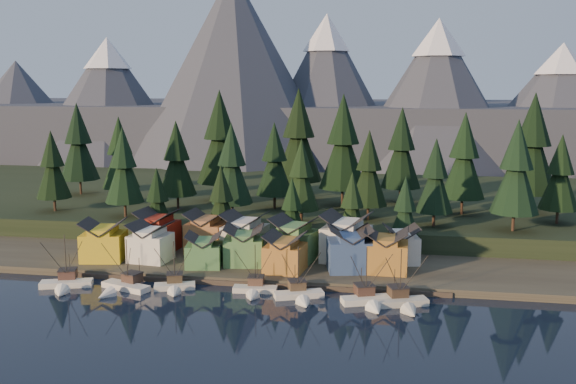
% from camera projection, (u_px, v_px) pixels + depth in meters
% --- Properties ---
extents(ground, '(500.00, 500.00, 0.00)m').
position_uv_depth(ground, '(227.00, 312.00, 113.46)').
color(ground, black).
rests_on(ground, ground).
extents(shore_strip, '(400.00, 50.00, 1.50)m').
position_uv_depth(shore_strip, '(271.00, 251.00, 152.20)').
color(shore_strip, '#343026').
rests_on(shore_strip, ground).
extents(hillside, '(420.00, 100.00, 6.00)m').
position_uv_depth(hillside, '(302.00, 203.00, 200.40)').
color(hillside, black).
rests_on(hillside, ground).
extents(dock, '(80.00, 4.00, 1.00)m').
position_uv_depth(dock, '(248.00, 282.00, 129.41)').
color(dock, '#4C4136').
rests_on(dock, ground).
extents(mountain_ridge, '(560.00, 190.00, 90.00)m').
position_uv_depth(mountain_ridge, '(331.00, 112.00, 317.34)').
color(mountain_ridge, '#454B59').
rests_on(mountain_ridge, ground).
extents(boat_0, '(10.75, 11.20, 11.60)m').
position_uv_depth(boat_0, '(65.00, 278.00, 126.46)').
color(boat_0, white).
rests_on(boat_0, ground).
extents(boat_1, '(10.91, 11.29, 11.10)m').
position_uv_depth(boat_1, '(121.00, 281.00, 124.83)').
color(boat_1, silver).
rests_on(boat_1, ground).
extents(boat_2, '(8.66, 9.21, 10.60)m').
position_uv_depth(boat_2, '(174.00, 280.00, 125.19)').
color(boat_2, beige).
rests_on(boat_2, ground).
extents(boat_3, '(8.92, 9.58, 10.34)m').
position_uv_depth(boat_3, '(254.00, 283.00, 123.37)').
color(boat_3, beige).
rests_on(boat_3, ground).
extents(boat_4, '(9.99, 10.42, 10.88)m').
position_uv_depth(boat_4, '(300.00, 289.00, 120.08)').
color(boat_4, silver).
rests_on(boat_4, ground).
extents(boat_5, '(10.13, 10.66, 11.63)m').
position_uv_depth(boat_5, '(369.00, 293.00, 116.85)').
color(boat_5, white).
rests_on(boat_5, ground).
extents(boat_6, '(10.47, 10.96, 11.61)m').
position_uv_depth(boat_6, '(403.00, 296.00, 115.69)').
color(boat_6, beige).
rests_on(boat_6, ground).
extents(house_front_0, '(10.15, 9.74, 8.90)m').
position_uv_depth(house_front_0, '(104.00, 239.00, 141.03)').
color(house_front_0, gold).
rests_on(house_front_0, shore_strip).
extents(house_front_1, '(9.05, 8.75, 8.52)m').
position_uv_depth(house_front_1, '(150.00, 241.00, 140.29)').
color(house_front_1, silver).
rests_on(house_front_1, shore_strip).
extents(house_front_2, '(8.44, 8.48, 7.17)m').
position_uv_depth(house_front_2, '(204.00, 249.00, 136.10)').
color(house_front_2, '#498045').
rests_on(house_front_2, shore_strip).
extents(house_front_3, '(9.31, 8.98, 8.39)m').
position_uv_depth(house_front_3, '(244.00, 244.00, 137.65)').
color(house_front_3, '#508548').
rests_on(house_front_3, shore_strip).
extents(house_front_4, '(8.62, 9.17, 7.99)m').
position_uv_depth(house_front_4, '(285.00, 251.00, 132.67)').
color(house_front_4, '#A66E2A').
rests_on(house_front_4, shore_strip).
extents(house_front_5, '(10.42, 9.81, 9.30)m').
position_uv_depth(house_front_5, '(350.00, 248.00, 132.88)').
color(house_front_5, '#344D7A').
rests_on(house_front_5, shore_strip).
extents(house_front_6, '(9.07, 8.59, 8.86)m').
position_uv_depth(house_front_6, '(386.00, 249.00, 132.43)').
color(house_front_6, '#A36F2A').
rests_on(house_front_6, shore_strip).
extents(house_back_0, '(9.44, 9.13, 9.48)m').
position_uv_depth(house_back_0, '(157.00, 229.00, 149.21)').
color(house_back_0, maroon).
rests_on(house_back_0, shore_strip).
extents(house_back_1, '(9.00, 9.10, 9.49)m').
position_uv_depth(house_back_1, '(206.00, 231.00, 147.75)').
color(house_back_1, '#976035').
rests_on(house_back_1, shore_strip).
extents(house_back_2, '(10.24, 9.59, 9.78)m').
position_uv_depth(house_back_2, '(245.00, 233.00, 144.70)').
color(house_back_2, beige).
rests_on(house_back_2, shore_strip).
extents(house_back_3, '(11.11, 10.35, 9.57)m').
position_uv_depth(house_back_3, '(294.00, 238.00, 141.00)').
color(house_back_3, '#4E7F44').
rests_on(house_back_3, shore_strip).
extents(house_back_4, '(11.45, 11.14, 10.70)m').
position_uv_depth(house_back_4, '(346.00, 236.00, 139.92)').
color(house_back_4, silver).
rests_on(house_back_4, shore_strip).
extents(house_back_5, '(8.51, 8.58, 8.10)m').
position_uv_depth(house_back_5, '(401.00, 243.00, 138.99)').
color(house_back_5, silver).
rests_on(house_back_5, shore_strip).
extents(tree_hill_0, '(9.37, 9.37, 21.83)m').
position_uv_depth(tree_hill_0, '(53.00, 167.00, 171.42)').
color(tree_hill_0, '#332319').
rests_on(tree_hill_0, hillside).
extents(tree_hill_1, '(10.66, 10.66, 24.83)m').
position_uv_depth(tree_hill_1, '(120.00, 155.00, 184.67)').
color(tree_hill_1, '#332319').
rests_on(tree_hill_1, hillside).
extents(tree_hill_2, '(9.92, 9.92, 23.11)m').
position_uv_depth(tree_hill_2, '(124.00, 168.00, 163.72)').
color(tree_hill_2, '#332319').
rests_on(tree_hill_2, hillside).
extents(tree_hill_3, '(10.43, 10.43, 24.30)m').
position_uv_depth(tree_hill_3, '(177.00, 161.00, 173.58)').
color(tree_hill_3, '#332319').
rests_on(tree_hill_3, hillside).
extents(tree_hill_4, '(13.89, 13.89, 32.36)m').
position_uv_depth(tree_hill_4, '(220.00, 140.00, 186.08)').
color(tree_hill_4, '#332319').
rests_on(tree_hill_4, hillside).
extents(tree_hill_5, '(10.53, 10.53, 24.52)m').
position_uv_depth(tree_hill_5, '(232.00, 167.00, 160.82)').
color(tree_hill_5, '#332319').
rests_on(tree_hill_5, hillside).
extents(tree_hill_6, '(10.23, 10.23, 23.83)m').
position_uv_depth(tree_hill_6, '(274.00, 162.00, 174.11)').
color(tree_hill_6, '#332319').
rests_on(tree_hill_6, hillside).
extents(tree_hill_7, '(8.97, 8.97, 20.90)m').
position_uv_depth(tree_hill_7, '(301.00, 177.00, 156.18)').
color(tree_hill_7, '#332319').
rests_on(tree_hill_7, hillside).
extents(tree_hill_8, '(13.47, 13.47, 31.38)m').
position_uv_depth(tree_hill_8, '(343.00, 145.00, 177.20)').
color(tree_hill_8, '#332319').
rests_on(tree_hill_8, hillside).
extents(tree_hill_9, '(9.75, 9.75, 22.72)m').
position_uv_depth(tree_hill_9, '(369.00, 171.00, 160.13)').
color(tree_hill_9, '#332319').
rests_on(tree_hill_9, hillside).
extents(tree_hill_10, '(11.83, 11.83, 27.57)m').
position_uv_depth(tree_hill_10, '(401.00, 151.00, 182.63)').
color(tree_hill_10, '#332319').
rests_on(tree_hill_10, hillside).
extents(tree_hill_11, '(9.16, 9.16, 21.35)m').
position_uv_depth(tree_hill_11, '(435.00, 178.00, 152.71)').
color(tree_hill_11, '#332319').
rests_on(tree_hill_11, hillside).
extents(tree_hill_12, '(11.54, 11.54, 26.88)m').
position_uv_depth(tree_hill_12, '(464.00, 159.00, 166.40)').
color(tree_hill_12, '#332319').
rests_on(tree_hill_12, hillside).
extents(tree_hill_13, '(11.19, 11.19, 26.07)m').
position_uv_depth(tree_hill_13, '(516.00, 171.00, 147.31)').
color(tree_hill_13, '#332319').
rests_on(tree_hill_13, hillside).
extents(tree_hill_14, '(13.69, 13.69, 31.88)m').
position_uv_depth(tree_hill_14, '(533.00, 147.00, 168.75)').
color(tree_hill_14, '#332319').
rests_on(tree_hill_14, hillside).
extents(tree_hill_15, '(14.09, 14.09, 32.82)m').
position_uv_depth(tree_hill_15, '(299.00, 139.00, 189.14)').
color(tree_hill_15, '#332319').
rests_on(tree_hill_15, hillside).
extents(tree_hill_16, '(12.16, 12.16, 28.32)m').
position_uv_depth(tree_hill_16, '(78.00, 145.00, 197.09)').
color(tree_hill_16, '#332319').
rests_on(tree_hill_16, hillside).
extents(tree_hill_17, '(9.48, 9.48, 22.08)m').
position_uv_depth(tree_hill_17, '(560.00, 175.00, 155.37)').
color(tree_hill_17, '#332319').
rests_on(tree_hill_17, hillside).
extents(tree_shore_0, '(8.01, 8.01, 18.66)m').
position_uv_depth(tree_shore_0, '(158.00, 202.00, 155.08)').
color(tree_shore_0, '#332319').
rests_on(tree_shore_0, shore_strip).
extents(tree_shore_1, '(8.45, 8.45, 19.68)m').
position_uv_depth(tree_shore_1, '(221.00, 202.00, 152.30)').
color(tree_shore_1, '#332319').
rests_on(tree_shore_1, shore_strip).
extents(tree_shore_2, '(7.32, 7.32, 17.04)m').
position_uv_depth(tree_shore_2, '(292.00, 210.00, 149.68)').
color(tree_shore_2, '#332319').
rests_on(tree_shore_2, shore_strip).
extents(tree_shore_3, '(8.03, 8.03, 18.70)m').
position_uv_depth(tree_shore_3, '(352.00, 208.00, 147.18)').
color(tree_shore_3, '#332319').
rests_on(tree_shore_3, shore_strip).
extents(tree_shore_4, '(7.76, 7.76, 18.09)m').
position_uv_depth(tree_shore_4, '(405.00, 211.00, 145.22)').
color(tree_shore_4, '#332319').
rests_on(tree_shore_4, shore_strip).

